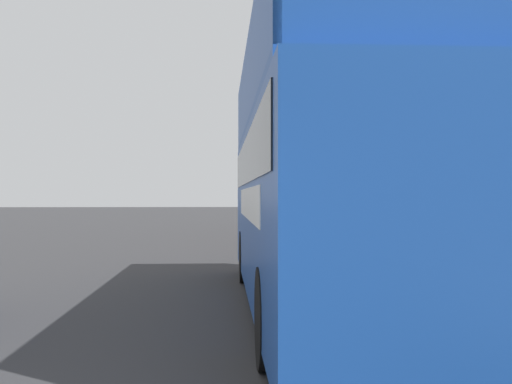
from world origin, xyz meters
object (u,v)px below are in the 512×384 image
Objects in this scene: lamp_post_third at (335,157)px; tour_bus at (325,193)px; parked_car_ahead_of_bus at (307,235)px; lamp_post_second at (387,143)px.

tour_bus is at bearing -100.80° from lamp_post_third.
parked_car_ahead_of_bus is at bearing 83.90° from tour_bus.
lamp_post_third is (1.65, 4.52, 2.63)m from parked_car_ahead_of_bus.
lamp_post_second is at bearing -61.12° from parked_car_ahead_of_bus.
tour_bus is 2.44× the size of lamp_post_second.
tour_bus is 6.05m from lamp_post_second.
lamp_post_second is at bearing 65.06° from tour_bus.
parked_car_ahead_of_bus is 5.49m from lamp_post_third.
lamp_post_third reaches higher than tour_bus.
lamp_post_third is (2.45, 12.83, 1.40)m from tour_bus.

